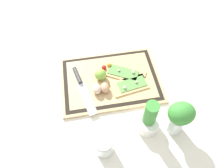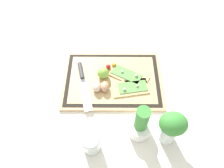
{
  "view_description": "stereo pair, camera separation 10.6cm",
  "coord_description": "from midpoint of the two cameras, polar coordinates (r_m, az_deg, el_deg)",
  "views": [
    {
      "loc": [
        0.1,
        0.64,
        0.91
      ],
      "look_at": [
        0.0,
        0.04,
        0.03
      ],
      "focal_mm": 35.0,
      "sensor_mm": 36.0,
      "label": 1
    },
    {
      "loc": [
        -0.0,
        0.65,
        0.91
      ],
      "look_at": [
        0.0,
        0.04,
        0.03
      ],
      "focal_mm": 35.0,
      "sensor_mm": 36.0,
      "label": 2
    }
  ],
  "objects": [
    {
      "name": "herb_glass",
      "position": [
        0.91,
        18.42,
        -10.89
      ],
      "size": [
        0.11,
        0.1,
        0.19
      ],
      "color": "silver",
      "rests_on": "ground_plane"
    },
    {
      "name": "pizza_slice_far",
      "position": [
        1.07,
        7.55,
        -1.15
      ],
      "size": [
        0.19,
        0.12,
        0.02
      ],
      "color": "tan",
      "rests_on": "cutting_board"
    },
    {
      "name": "pizza_slice_near",
      "position": [
        1.12,
        6.89,
        2.09
      ],
      "size": [
        0.21,
        0.17,
        0.02
      ],
      "color": "tan",
      "rests_on": "cutting_board"
    },
    {
      "name": "knife",
      "position": [
        1.1,
        -5.2,
        1.42
      ],
      "size": [
        0.1,
        0.28,
        0.02
      ],
      "color": "silver",
      "rests_on": "cutting_board"
    },
    {
      "name": "lime",
      "position": [
        1.09,
        0.27,
        2.68
      ],
      "size": [
        0.06,
        0.06,
        0.06
      ],
      "primitive_type": "sphere",
      "color": "#7FB742",
      "rests_on": "cutting_board"
    },
    {
      "name": "cutting_board",
      "position": [
        1.11,
        2.75,
        0.93
      ],
      "size": [
        0.5,
        0.36,
        0.02
      ],
      "color": "tan",
      "rests_on": "ground_plane"
    },
    {
      "name": "egg_brown",
      "position": [
        1.05,
        0.81,
        -0.89
      ],
      "size": [
        0.04,
        0.06,
        0.04
      ],
      "primitive_type": "ellipsoid",
      "color": "tan",
      "rests_on": "cutting_board"
    },
    {
      "name": "ground_plane",
      "position": [
        1.12,
        2.73,
        0.68
      ],
      "size": [
        6.0,
        6.0,
        0.0
      ],
      "primitive_type": "plane",
      "color": "silver"
    },
    {
      "name": "cherry_tomato_yellow",
      "position": [
        1.14,
        3.02,
        4.78
      ],
      "size": [
        0.02,
        0.02,
        0.02
      ],
      "primitive_type": "sphere",
      "color": "orange",
      "rests_on": "cutting_board"
    },
    {
      "name": "egg_pink",
      "position": [
        1.05,
        -1.31,
        -0.89
      ],
      "size": [
        0.04,
        0.06,
        0.04
      ],
      "primitive_type": "ellipsoid",
      "color": "beige",
      "rests_on": "cutting_board"
    },
    {
      "name": "herb_pot",
      "position": [
        0.94,
        10.52,
        -10.88
      ],
      "size": [
        0.1,
        0.1,
        0.19
      ],
      "color": "white",
      "rests_on": "ground_plane"
    },
    {
      "name": "sauce_jar",
      "position": [
        0.92,
        -2.22,
        -15.58
      ],
      "size": [
        0.07,
        0.07,
        0.1
      ],
      "color": "silver",
      "rests_on": "ground_plane"
    },
    {
      "name": "cherry_tomato_red",
      "position": [
        1.13,
        1.56,
        4.36
      ],
      "size": [
        0.03,
        0.03,
        0.03
      ],
      "primitive_type": "sphere",
      "color": "red",
      "rests_on": "cutting_board"
    }
  ]
}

